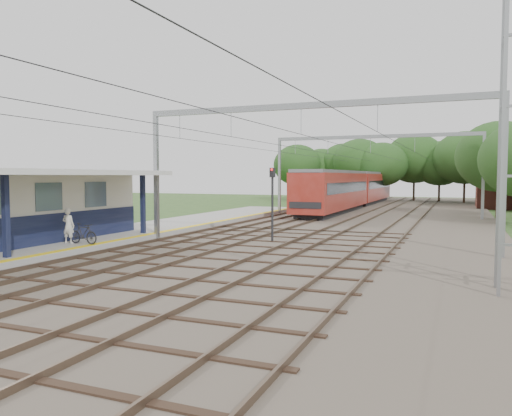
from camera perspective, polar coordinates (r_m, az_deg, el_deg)
The scene contains 10 objects.
ballast_bed at distance 38.76m, azimuth 12.80°, elevation -1.54°, with size 18.00×90.00×0.10m, color #473D33.
platform at distance 28.57m, azimuth -16.54°, elevation -3.17°, with size 5.00×52.00×0.35m, color gray.
yellow_stripe at distance 27.21m, azimuth -12.85°, elevation -3.07°, with size 0.45×52.00×0.01m, color yellow.
rail_tracks at distance 39.24m, azimuth 9.20°, elevation -1.25°, with size 11.80×88.00×0.15m.
catenary_system at distance 34.14m, azimuth 10.59°, elevation 6.98°, with size 17.22×88.00×7.00m.
tree_band at distance 65.55m, azimuth 16.65°, elevation 4.75°, with size 31.72×30.88×8.82m.
person at distance 24.97m, azimuth -20.65°, elevation -1.90°, with size 0.60×0.40×1.66m, color white.
bicycle at distance 24.45m, azimuth -19.14°, elevation -2.80°, with size 0.46×1.61×0.97m, color black.
train at distance 56.02m, azimuth 11.13°, elevation 2.25°, with size 3.00×37.36×3.94m.
signal_post at distance 25.78m, azimuth 1.88°, elevation 1.18°, with size 0.31×0.28×3.93m.
Camera 1 is at (10.32, -8.09, 3.49)m, focal length 35.00 mm.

